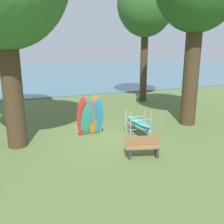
# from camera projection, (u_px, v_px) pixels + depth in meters

# --- Properties ---
(ground_plane) EXTENTS (80.00, 80.00, 0.00)m
(ground_plane) POSITION_uv_depth(u_px,v_px,m) (99.00, 139.00, 12.26)
(ground_plane) COLOR #566B38
(lake_water) EXTENTS (80.00, 36.00, 0.10)m
(lake_water) POSITION_uv_depth(u_px,v_px,m) (41.00, 73.00, 37.79)
(lake_water) COLOR #477084
(lake_water) RESTS_ON ground
(tree_mid_behind) EXTENTS (4.11, 4.11, 9.53)m
(tree_mid_behind) POSITION_uv_depth(u_px,v_px,m) (146.00, 4.00, 18.42)
(tree_mid_behind) COLOR #42301E
(tree_mid_behind) RESTS_ON ground
(leaning_board_pile) EXTENTS (1.40, 1.00, 2.15)m
(leaning_board_pile) POSITION_uv_depth(u_px,v_px,m) (90.00, 117.00, 12.33)
(leaning_board_pile) COLOR red
(leaning_board_pile) RESTS_ON ground
(board_storage_rack) EXTENTS (1.15, 2.13, 1.25)m
(board_storage_rack) POSITION_uv_depth(u_px,v_px,m) (138.00, 124.00, 12.93)
(board_storage_rack) COLOR #9EA0A5
(board_storage_rack) RESTS_ON ground
(park_bench) EXTENTS (1.46, 0.74, 0.85)m
(park_bench) POSITION_uv_depth(u_px,v_px,m) (143.00, 146.00, 10.30)
(park_bench) COLOR #2D2D33
(park_bench) RESTS_ON ground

